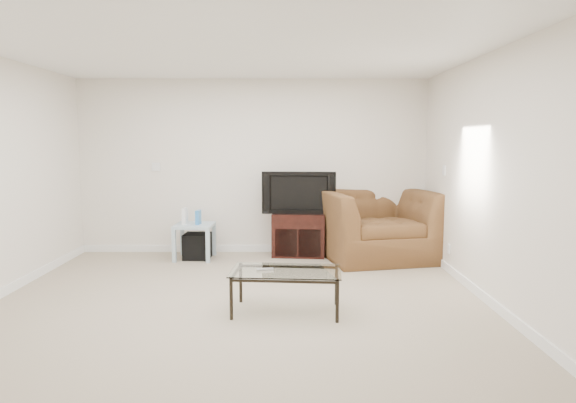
{
  "coord_description": "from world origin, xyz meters",
  "views": [
    {
      "loc": [
        0.48,
        -4.91,
        1.63
      ],
      "look_at": [
        0.5,
        1.2,
        0.9
      ],
      "focal_mm": 32.0,
      "sensor_mm": 36.0,
      "label": 1
    }
  ],
  "objects_px": {
    "tv_stand": "(299,234)",
    "television": "(299,192)",
    "subwoofer": "(197,246)",
    "recliner": "(377,213)",
    "coffee_table": "(286,291)",
    "side_table": "(195,241)"
  },
  "relations": [
    {
      "from": "tv_stand",
      "to": "television",
      "type": "xyz_separation_m",
      "value": [
        -0.0,
        -0.03,
        0.6
      ]
    },
    {
      "from": "subwoofer",
      "to": "television",
      "type": "bearing_deg",
      "value": 7.28
    },
    {
      "from": "tv_stand",
      "to": "recliner",
      "type": "bearing_deg",
      "value": -6.7
    },
    {
      "from": "tv_stand",
      "to": "coffee_table",
      "type": "bearing_deg",
      "value": -88.79
    },
    {
      "from": "television",
      "to": "coffee_table",
      "type": "xyz_separation_m",
      "value": [
        -0.18,
        -2.41,
        -0.7
      ]
    },
    {
      "from": "coffee_table",
      "to": "subwoofer",
      "type": "bearing_deg",
      "value": 118.93
    },
    {
      "from": "side_table",
      "to": "tv_stand",
      "type": "bearing_deg",
      "value": 9.03
    },
    {
      "from": "tv_stand",
      "to": "recliner",
      "type": "height_order",
      "value": "recliner"
    },
    {
      "from": "television",
      "to": "recliner",
      "type": "distance_m",
      "value": 1.12
    },
    {
      "from": "tv_stand",
      "to": "subwoofer",
      "type": "height_order",
      "value": "tv_stand"
    },
    {
      "from": "television",
      "to": "subwoofer",
      "type": "distance_m",
      "value": 1.6
    },
    {
      "from": "tv_stand",
      "to": "coffee_table",
      "type": "xyz_separation_m",
      "value": [
        -0.18,
        -2.44,
        -0.1
      ]
    },
    {
      "from": "subwoofer",
      "to": "coffee_table",
      "type": "distance_m",
      "value": 2.55
    },
    {
      "from": "subwoofer",
      "to": "recliner",
      "type": "distance_m",
      "value": 2.52
    },
    {
      "from": "tv_stand",
      "to": "side_table",
      "type": "height_order",
      "value": "tv_stand"
    },
    {
      "from": "television",
      "to": "subwoofer",
      "type": "height_order",
      "value": "television"
    },
    {
      "from": "coffee_table",
      "to": "recliner",
      "type": "bearing_deg",
      "value": 60.59
    },
    {
      "from": "television",
      "to": "side_table",
      "type": "xyz_separation_m",
      "value": [
        -1.44,
        -0.2,
        -0.66
      ]
    },
    {
      "from": "side_table",
      "to": "coffee_table",
      "type": "bearing_deg",
      "value": -60.25
    },
    {
      "from": "side_table",
      "to": "television",
      "type": "bearing_deg",
      "value": 7.86
    },
    {
      "from": "television",
      "to": "subwoofer",
      "type": "xyz_separation_m",
      "value": [
        -1.41,
        -0.18,
        -0.73
      ]
    },
    {
      "from": "subwoofer",
      "to": "recliner",
      "type": "xyz_separation_m",
      "value": [
        2.48,
        -0.02,
        0.46
      ]
    }
  ]
}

